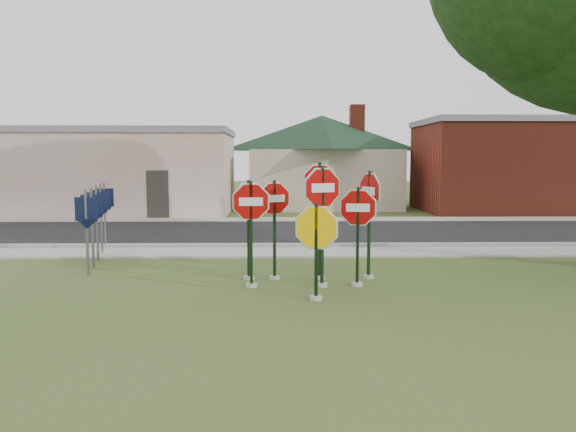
{
  "coord_description": "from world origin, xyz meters",
  "views": [
    {
      "loc": [
        -0.61,
        -10.43,
        2.69
      ],
      "look_at": [
        -0.36,
        2.0,
        1.43
      ],
      "focal_mm": 35.0,
      "sensor_mm": 36.0,
      "label": 1
    }
  ],
  "objects_px": {
    "stop_sign_left": "(251,220)",
    "pedestrian": "(255,202)",
    "stop_sign_center": "(322,207)",
    "stop_sign_yellow": "(316,241)"
  },
  "relations": [
    {
      "from": "stop_sign_left",
      "to": "pedestrian",
      "type": "relative_size",
      "value": 1.52
    },
    {
      "from": "stop_sign_center",
      "to": "stop_sign_yellow",
      "type": "distance_m",
      "value": 1.27
    },
    {
      "from": "stop_sign_yellow",
      "to": "pedestrian",
      "type": "xyz_separation_m",
      "value": [
        -1.73,
        14.18,
        -0.32
      ]
    },
    {
      "from": "stop_sign_yellow",
      "to": "pedestrian",
      "type": "distance_m",
      "value": 14.29
    },
    {
      "from": "stop_sign_yellow",
      "to": "stop_sign_left",
      "type": "distance_m",
      "value": 1.73
    },
    {
      "from": "stop_sign_left",
      "to": "stop_sign_yellow",
      "type": "bearing_deg",
      "value": -40.76
    },
    {
      "from": "stop_sign_left",
      "to": "stop_sign_center",
      "type": "bearing_deg",
      "value": 0.46
    },
    {
      "from": "stop_sign_yellow",
      "to": "pedestrian",
      "type": "relative_size",
      "value": 1.28
    },
    {
      "from": "stop_sign_center",
      "to": "stop_sign_left",
      "type": "relative_size",
      "value": 1.14
    },
    {
      "from": "stop_sign_yellow",
      "to": "stop_sign_left",
      "type": "bearing_deg",
      "value": 139.24
    }
  ]
}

